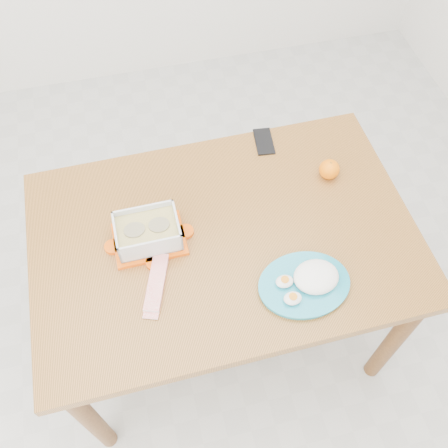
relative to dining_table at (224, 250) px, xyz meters
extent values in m
plane|color=#B7B7B2|center=(-0.10, 0.03, -0.65)|extent=(3.50, 3.50, 0.00)
cube|color=#A8682F|center=(0.00, 0.00, 0.08)|extent=(1.23, 0.83, 0.04)
cylinder|color=brown|center=(-0.55, -0.35, -0.30)|extent=(0.06, 0.06, 0.71)
cylinder|color=brown|center=(0.55, -0.34, -0.30)|extent=(0.06, 0.06, 0.71)
cylinder|color=brown|center=(-0.55, 0.34, -0.30)|extent=(0.06, 0.06, 0.71)
cylinder|color=brown|center=(0.55, 0.35, -0.30)|extent=(0.06, 0.06, 0.71)
cube|color=#EB5307|center=(-0.23, 0.03, 0.10)|extent=(0.22, 0.17, 0.01)
cube|color=silver|center=(-0.23, 0.03, 0.15)|extent=(0.20, 0.14, 0.08)
cube|color=tan|center=(-0.23, 0.03, 0.14)|extent=(0.18, 0.13, 0.05)
cylinder|color=#8F825E|center=(-0.27, 0.03, 0.16)|extent=(0.07, 0.07, 0.02)
cylinder|color=#8F825E|center=(-0.20, 0.03, 0.16)|extent=(0.07, 0.07, 0.02)
sphere|color=#FF6005|center=(0.40, 0.15, 0.13)|extent=(0.07, 0.07, 0.07)
cylinder|color=teal|center=(0.19, -0.23, 0.11)|extent=(0.28, 0.28, 0.02)
ellipsoid|color=white|center=(0.22, -0.23, 0.14)|extent=(0.14, 0.12, 0.06)
ellipsoid|color=white|center=(0.13, -0.22, 0.13)|extent=(0.05, 0.04, 0.03)
ellipsoid|color=white|center=(0.14, -0.28, 0.13)|extent=(0.05, 0.04, 0.03)
cube|color=red|center=(-0.24, -0.12, 0.11)|extent=(0.11, 0.19, 0.02)
cube|color=black|center=(0.23, 0.35, 0.10)|extent=(0.08, 0.13, 0.01)
camera|label=1|loc=(-0.20, -0.82, 1.44)|focal=40.00mm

